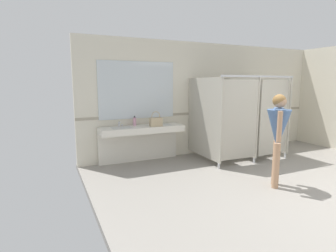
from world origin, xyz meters
The scene contains 10 objects.
ground_plane centered at (0.00, 0.00, -0.05)m, with size 7.01×6.99×0.10m, color gray.
wall_back centered at (0.00, 3.26, 1.41)m, with size 7.01×0.12×2.82m, color beige.
wall_back_tile_band centered at (0.00, 3.19, 1.05)m, with size 7.01×0.01×0.06m, color #9E937F.
vanity_counter centered at (-2.11, 2.99, 0.62)m, with size 1.90×0.54×0.97m.
mirror_panel centered at (-2.11, 3.19, 1.65)m, with size 1.80×0.02×1.30m, color silver.
bathroom_stalls centered at (0.22, 2.29, 1.04)m, with size 2.01×1.41×1.98m.
person_standing centered at (-0.43, 0.61, 1.03)m, with size 0.57×0.57×1.63m.
handbag centered at (-1.83, 2.77, 0.96)m, with size 0.27×0.14×0.33m.
soap_dispenser centered at (-2.23, 3.07, 0.95)m, with size 0.07×0.07×0.22m.
paper_cup centered at (-1.83, 2.87, 0.91)m, with size 0.07×0.07×0.10m, color beige.
Camera 1 is at (-4.05, -2.72, 1.80)m, focal length 28.62 mm.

